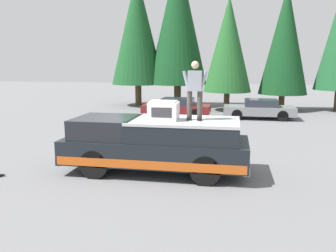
{
  "coord_description": "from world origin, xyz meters",
  "views": [
    {
      "loc": [
        -10.21,
        -2.7,
        3.31
      ],
      "look_at": [
        0.32,
        -0.72,
        1.35
      ],
      "focal_mm": 37.46,
      "sensor_mm": 36.0,
      "label": 1
    }
  ],
  "objects_px": {
    "person_on_truck_bed": "(195,89)",
    "parked_car_maroon": "(177,107)",
    "pickup_truck": "(155,144)",
    "parked_car_grey": "(259,109)",
    "compressor_unit": "(164,110)"
  },
  "relations": [
    {
      "from": "pickup_truck",
      "to": "compressor_unit",
      "type": "distance_m",
      "value": 1.1
    },
    {
      "from": "pickup_truck",
      "to": "parked_car_grey",
      "type": "bearing_deg",
      "value": -18.83
    },
    {
      "from": "person_on_truck_bed",
      "to": "parked_car_maroon",
      "type": "bearing_deg",
      "value": 11.8
    },
    {
      "from": "pickup_truck",
      "to": "person_on_truck_bed",
      "type": "height_order",
      "value": "person_on_truck_bed"
    },
    {
      "from": "pickup_truck",
      "to": "person_on_truck_bed",
      "type": "relative_size",
      "value": 3.28
    },
    {
      "from": "person_on_truck_bed",
      "to": "parked_car_maroon",
      "type": "xyz_separation_m",
      "value": [
        10.94,
        2.29,
        -1.97
      ]
    },
    {
      "from": "person_on_truck_bed",
      "to": "parked_car_maroon",
      "type": "distance_m",
      "value": 11.35
    },
    {
      "from": "pickup_truck",
      "to": "compressor_unit",
      "type": "bearing_deg",
      "value": -118.95
    },
    {
      "from": "parked_car_grey",
      "to": "parked_car_maroon",
      "type": "relative_size",
      "value": 1.0
    },
    {
      "from": "pickup_truck",
      "to": "parked_car_grey",
      "type": "xyz_separation_m",
      "value": [
        11.15,
        -3.8,
        -0.29
      ]
    },
    {
      "from": "pickup_truck",
      "to": "parked_car_grey",
      "type": "relative_size",
      "value": 1.35
    },
    {
      "from": "compressor_unit",
      "to": "person_on_truck_bed",
      "type": "bearing_deg",
      "value": -79.74
    },
    {
      "from": "compressor_unit",
      "to": "person_on_truck_bed",
      "type": "height_order",
      "value": "person_on_truck_bed"
    },
    {
      "from": "person_on_truck_bed",
      "to": "pickup_truck",
      "type": "bearing_deg",
      "value": 89.97
    },
    {
      "from": "pickup_truck",
      "to": "compressor_unit",
      "type": "height_order",
      "value": "compressor_unit"
    }
  ]
}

